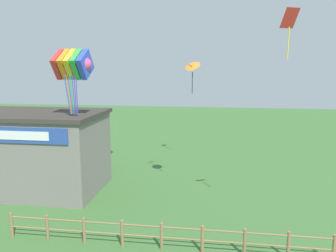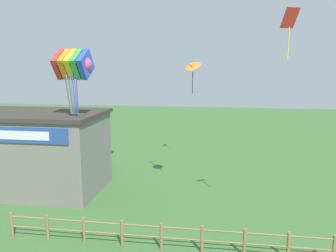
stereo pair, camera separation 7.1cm
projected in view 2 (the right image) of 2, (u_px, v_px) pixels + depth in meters
name	position (u px, v px, depth m)	size (l,w,h in m)	color
wooden_fence	(161.00, 235.00, 14.32)	(14.39, 0.14, 1.22)	olive
seaside_building	(34.00, 151.00, 21.22)	(8.90, 5.56, 5.12)	slate
kite_rainbow_parafoil	(73.00, 65.00, 18.49)	(2.37, 1.87, 3.68)	#E54C8C
kite_orange_delta	(193.00, 67.00, 19.07)	(1.18, 1.13, 1.88)	orange
kite_red_diamond	(290.00, 24.00, 14.05)	(0.80, 0.71, 2.15)	red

